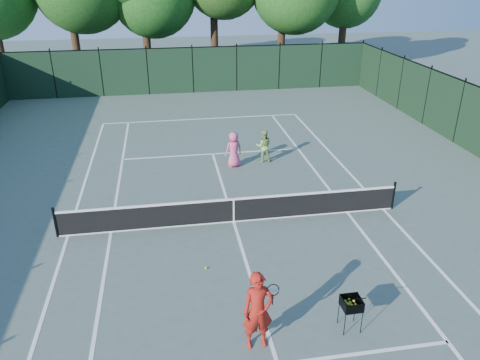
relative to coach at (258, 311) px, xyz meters
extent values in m
plane|color=#4B5B52|center=(0.32, 5.72, -0.99)|extent=(90.00, 90.00, 0.00)
cube|color=white|center=(-5.16, 5.72, -0.98)|extent=(0.10, 23.77, 0.01)
cube|color=white|center=(5.81, 5.72, -0.98)|extent=(0.10, 23.77, 0.01)
cube|color=white|center=(-3.79, 5.72, -0.98)|extent=(0.10, 23.77, 0.01)
cube|color=white|center=(4.44, 5.72, -0.98)|extent=(0.10, 23.77, 0.01)
cube|color=white|center=(0.32, 17.61, -0.98)|extent=(10.97, 0.10, 0.01)
cube|color=white|center=(0.32, 12.12, -0.98)|extent=(8.23, 0.10, 0.01)
cube|color=white|center=(0.32, 5.72, -0.98)|extent=(0.10, 12.80, 0.01)
cube|color=black|center=(0.32, 5.72, -0.53)|extent=(11.60, 0.03, 0.85)
cube|color=white|center=(0.32, 5.72, -0.11)|extent=(11.60, 0.05, 0.07)
cube|color=white|center=(0.32, 5.72, -0.97)|extent=(11.60, 0.05, 0.04)
cube|color=white|center=(0.32, 5.72, -0.53)|extent=(0.05, 0.04, 0.91)
cylinder|color=black|center=(-5.48, 5.72, -0.46)|extent=(0.09, 0.09, 1.06)
cylinder|color=black|center=(6.12, 5.72, -0.46)|extent=(0.09, 0.09, 1.06)
cube|color=black|center=(0.32, 23.72, 0.51)|extent=(24.00, 0.05, 3.00)
cylinder|color=black|center=(-12.68, 27.22, 1.26)|extent=(0.56, 0.56, 4.50)
cylinder|color=black|center=(-7.68, 27.72, 1.41)|extent=(0.56, 0.56, 4.80)
cylinder|color=black|center=(-2.68, 27.52, 1.16)|extent=(0.56, 0.56, 4.30)
cylinder|color=black|center=(2.32, 28.02, 1.51)|extent=(0.56, 0.56, 5.00)
cylinder|color=black|center=(7.32, 27.32, 1.31)|extent=(0.56, 0.56, 4.60)
cylinder|color=black|center=(12.32, 27.82, 1.21)|extent=(0.56, 0.56, 4.40)
imported|color=#A51B12|center=(0.00, 0.00, 0.00)|extent=(0.75, 0.51, 1.97)
cylinder|color=black|center=(0.43, 0.37, -0.04)|extent=(0.03, 0.03, 0.30)
torus|color=black|center=(0.43, 0.37, 0.23)|extent=(0.30, 0.10, 0.30)
imported|color=#E24F82|center=(1.07, 10.53, -0.20)|extent=(0.88, 0.70, 1.57)
imported|color=#89B359|center=(2.48, 10.88, -0.26)|extent=(0.75, 0.61, 1.46)
cylinder|color=black|center=(2.10, -0.05, -0.68)|extent=(0.02, 0.02, 0.62)
cylinder|color=black|center=(2.52, -0.05, -0.68)|extent=(0.02, 0.02, 0.62)
cylinder|color=black|center=(2.10, 0.37, -0.68)|extent=(0.02, 0.02, 0.62)
cylinder|color=black|center=(2.52, 0.37, -0.68)|extent=(0.02, 0.02, 0.62)
cube|color=black|center=(2.31, 0.16, -0.23)|extent=(0.47, 0.47, 0.26)
sphere|color=#C2D42B|center=(2.31, 0.16, -0.31)|extent=(0.07, 0.07, 0.07)
sphere|color=#C2D42B|center=(2.31, 0.16, -0.31)|extent=(0.07, 0.07, 0.07)
sphere|color=#C2D42B|center=(2.31, 0.16, -0.31)|extent=(0.07, 0.07, 0.07)
sphere|color=#C2D42B|center=(2.31, 0.16, -0.31)|extent=(0.07, 0.07, 0.07)
sphere|color=#C2D42B|center=(2.31, 0.16, -0.31)|extent=(0.07, 0.07, 0.07)
sphere|color=#C2D42B|center=(2.31, 0.16, -0.31)|extent=(0.07, 0.07, 0.07)
sphere|color=#C2D42B|center=(2.31, 0.16, -0.31)|extent=(0.07, 0.07, 0.07)
sphere|color=#C2D42B|center=(2.31, 0.16, -0.31)|extent=(0.07, 0.07, 0.07)
sphere|color=#C2D42B|center=(2.31, 0.16, -0.31)|extent=(0.07, 0.07, 0.07)
sphere|color=#C2D42B|center=(2.31, 0.16, -0.31)|extent=(0.07, 0.07, 0.07)
sphere|color=#C2D42B|center=(2.31, 0.16, -0.31)|extent=(0.07, 0.07, 0.07)
sphere|color=#C2D42B|center=(2.31, 0.16, -0.31)|extent=(0.07, 0.07, 0.07)
sphere|color=#C2D42B|center=(2.31, 0.16, -0.31)|extent=(0.07, 0.07, 0.07)
sphere|color=#C2D42B|center=(2.31, 0.16, -0.31)|extent=(0.07, 0.07, 0.07)
sphere|color=#C2D42B|center=(2.31, 0.16, -0.31)|extent=(0.07, 0.07, 0.07)
sphere|color=#C2D42B|center=(2.31, 0.16, -0.31)|extent=(0.07, 0.07, 0.07)
sphere|color=#C2D42B|center=(2.31, 0.16, -0.31)|extent=(0.07, 0.07, 0.07)
sphere|color=#C2D42B|center=(2.31, 0.16, -0.31)|extent=(0.07, 0.07, 0.07)
sphere|color=#C2D42B|center=(2.31, 0.16, -0.31)|extent=(0.07, 0.07, 0.07)
sphere|color=#CDE12E|center=(-0.89, 3.14, -0.95)|extent=(0.07, 0.07, 0.07)
camera|label=1|loc=(-1.77, -8.11, 7.10)|focal=35.00mm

